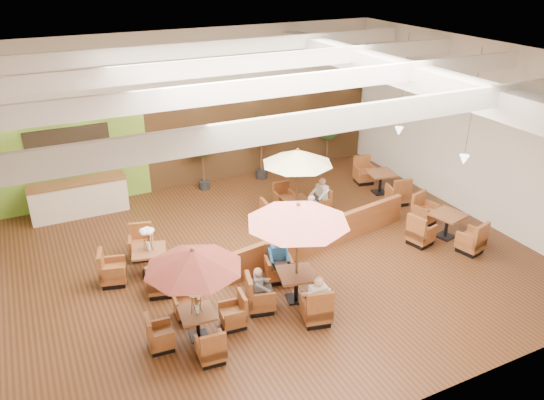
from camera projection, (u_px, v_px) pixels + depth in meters
room at (259, 120)px, 14.48m from camera, size 14.04×14.00×5.52m
service_counter at (79, 198)px, 17.10m from camera, size 3.00×0.75×1.18m
booth_divider at (323, 235)px, 15.18m from camera, size 6.25×1.22×0.87m
table_0 at (194, 277)px, 11.18m from camera, size 2.27×2.27×2.31m
table_1 at (295, 232)px, 12.29m from camera, size 2.59×2.71×2.66m
table_2 at (297, 171)px, 16.33m from camera, size 2.36×2.36×2.42m
table_3 at (140, 262)px, 13.84m from camera, size 1.87×2.70×1.54m
table_4 at (439, 228)px, 15.72m from camera, size 1.91×2.74×0.98m
table_5 at (380, 183)px, 18.73m from camera, size 1.05×2.75×0.99m
topiary_0 at (202, 146)px, 18.52m from camera, size 0.94×0.94×2.19m
topiary_1 at (261, 133)px, 19.36m from camera, size 1.03×1.03×2.39m
topiary_2 at (328, 131)px, 20.63m from camera, size 0.85×0.85×1.96m
diner_0 at (317, 295)px, 12.01m from camera, size 0.40×0.33×0.80m
diner_1 at (279, 255)px, 13.60m from camera, size 0.41×0.36×0.76m
diner_2 at (260, 284)px, 12.43m from camera, size 0.36×0.39×0.72m
diner_3 at (310, 209)px, 16.01m from camera, size 0.41×0.35×0.77m
diner_4 at (321, 193)px, 17.07m from camera, size 0.34×0.41×0.79m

